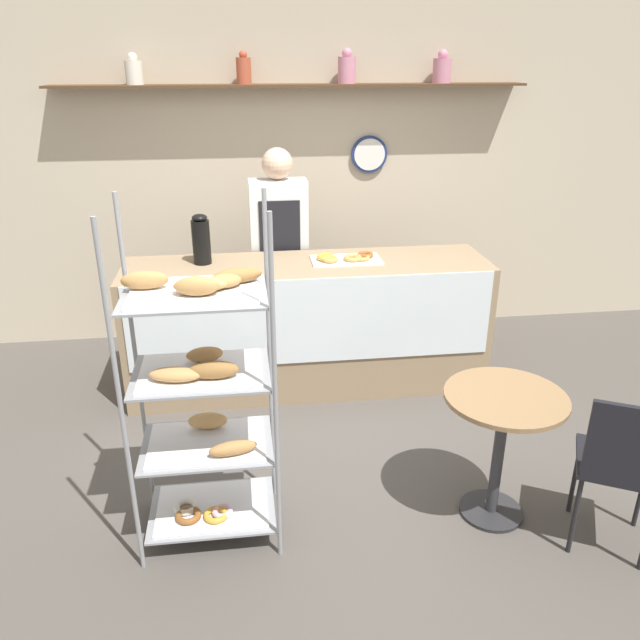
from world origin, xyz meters
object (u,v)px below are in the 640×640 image
object	(u,v)px
pastry_rack	(204,392)
cafe_table	(502,427)
person_worker	(279,248)
cafe_chair	(622,460)
coffee_carafe	(201,240)
donut_tray_counter	(345,258)

from	to	relation	value
pastry_rack	cafe_table	distance (m)	1.51
pastry_rack	person_worker	size ratio (longest dim) A/B	1.03
cafe_chair	coffee_carafe	world-z (taller)	coffee_carafe
person_worker	cafe_chair	xyz separation A→B (m)	(1.44, -2.40, -0.38)
cafe_chair	person_worker	bearing A→B (deg)	-31.11
cafe_table	donut_tray_counter	world-z (taller)	donut_tray_counter
pastry_rack	coffee_carafe	distance (m)	1.64
cafe_chair	donut_tray_counter	bearing A→B (deg)	-34.66
person_worker	cafe_chair	world-z (taller)	person_worker
cafe_chair	pastry_rack	bearing A→B (deg)	16.15
person_worker	cafe_table	bearing A→B (deg)	-64.54
cafe_chair	donut_tray_counter	size ratio (longest dim) A/B	1.77
person_worker	cafe_chair	distance (m)	2.82
donut_tray_counter	person_worker	bearing A→B (deg)	133.04
cafe_table	cafe_chair	size ratio (longest dim) A/B	0.83
coffee_carafe	donut_tray_counter	size ratio (longest dim) A/B	0.71
donut_tray_counter	cafe_table	bearing A→B (deg)	-71.11
cafe_table	coffee_carafe	xyz separation A→B (m)	(-1.55, 1.68, 0.57)
pastry_rack	donut_tray_counter	size ratio (longest dim) A/B	3.50
cafe_table	donut_tray_counter	distance (m)	1.74
person_worker	coffee_carafe	size ratio (longest dim) A/B	4.80
person_worker	donut_tray_counter	bearing A→B (deg)	-46.96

